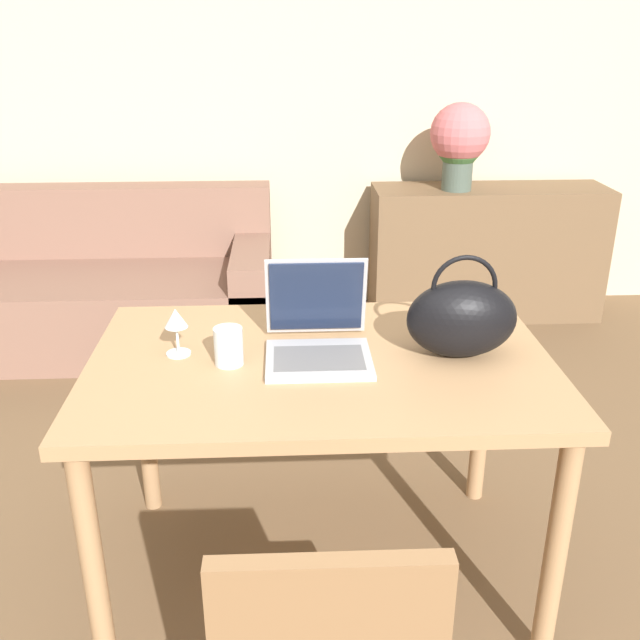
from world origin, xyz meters
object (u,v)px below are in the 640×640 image
drinking_glass (229,346)px  wine_glass (176,322)px  laptop (318,329)px  couch (96,293)px  flower_vase (460,140)px  handbag (462,318)px

drinking_glass → wine_glass: wine_glass is taller
laptop → drinking_glass: 0.27m
laptop → drinking_glass: laptop is taller
couch → flower_vase: flower_vase is taller
couch → drinking_glass: drinking_glass is taller
couch → laptop: size_ratio=6.00×
drinking_glass → laptop: bearing=15.6°
handbag → flower_vase: 2.21m
drinking_glass → flower_vase: 2.47m
wine_glass → handbag: (0.82, -0.05, 0.02)m
couch → flower_vase: size_ratio=4.01×
couch → wine_glass: bearing=-68.5°
laptop → drinking_glass: size_ratio=2.97×
couch → handbag: handbag is taller
couch → handbag: 2.54m
drinking_glass → handbag: bearing=1.9°
laptop → drinking_glass: bearing=-164.4°
wine_glass → flower_vase: size_ratio=0.30×
laptop → wine_glass: (-0.41, -0.00, 0.03)m
laptop → couch: bearing=121.5°
flower_vase → handbag: bearing=-102.7°
drinking_glass → handbag: 0.67m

